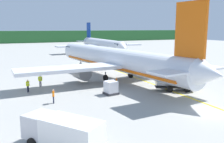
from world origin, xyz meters
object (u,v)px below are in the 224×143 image
(airliner_foreground, at_px, (116,60))
(service_truck_pushback, at_px, (62,131))
(crew_loader_right, at_px, (28,85))
(crew_supervisor, at_px, (40,80))
(crew_marshaller, at_px, (53,95))
(airliner_mid_apron, at_px, (101,44))
(cargo_container_near, at_px, (111,88))
(crew_loader_left, at_px, (116,82))
(service_truck_catering, at_px, (176,81))

(airliner_foreground, distance_m, service_truck_pushback, 26.01)
(crew_loader_right, distance_m, crew_supervisor, 3.36)
(service_truck_pushback, bearing_deg, airliner_foreground, 56.52)
(crew_loader_right, bearing_deg, service_truck_pushback, -87.83)
(crew_marshaller, bearing_deg, crew_loader_right, 108.89)
(airliner_foreground, distance_m, airliner_mid_apron, 45.41)
(crew_loader_right, xyz_separation_m, crew_supervisor, (2.05, 2.66, 0.01))
(airliner_foreground, distance_m, cargo_container_near, 10.61)
(crew_loader_right, bearing_deg, crew_supervisor, 52.33)
(crew_loader_left, bearing_deg, airliner_foreground, 66.39)
(airliner_mid_apron, bearing_deg, service_truck_catering, -100.31)
(crew_loader_left, bearing_deg, cargo_container_near, -129.27)
(airliner_mid_apron, height_order, crew_loader_right, airliner_mid_apron)
(service_truck_pushback, bearing_deg, crew_supervisor, 86.29)
(service_truck_catering, relative_size, service_truck_pushback, 0.90)
(crew_loader_left, bearing_deg, crew_marshaller, -161.15)
(service_truck_pushback, relative_size, cargo_container_near, 3.29)
(airliner_foreground, height_order, crew_marshaller, airliner_foreground)
(service_truck_catering, bearing_deg, airliner_foreground, 112.12)
(crew_loader_right, bearing_deg, cargo_container_near, -29.49)
(airliner_foreground, height_order, airliner_mid_apron, airliner_foreground)
(cargo_container_near, bearing_deg, airliner_foreground, 61.68)
(airliner_foreground, bearing_deg, airliner_mid_apron, 71.66)
(service_truck_pushback, xyz_separation_m, crew_marshaller, (1.58, 11.63, -0.41))
(service_truck_catering, relative_size, crew_loader_right, 3.21)
(crew_loader_left, distance_m, crew_supervisor, 11.67)
(airliner_foreground, bearing_deg, crew_loader_right, -167.36)
(service_truck_pushback, xyz_separation_m, crew_loader_left, (11.40, 14.98, -0.40))
(service_truck_pushback, distance_m, crew_supervisor, 20.97)
(airliner_mid_apron, distance_m, crew_loader_left, 52.68)
(cargo_container_near, height_order, crew_supervisor, cargo_container_near)
(airliner_mid_apron, relative_size, crew_supervisor, 21.37)
(service_truck_catering, bearing_deg, cargo_container_near, 168.67)
(airliner_mid_apron, xyz_separation_m, crew_supervisor, (-27.23, -43.81, -2.05))
(airliner_mid_apron, relative_size, service_truck_pushback, 6.03)
(cargo_container_near, distance_m, crew_loader_right, 11.61)
(crew_loader_left, xyz_separation_m, crew_loader_right, (-12.09, 3.28, 0.03))
(crew_loader_right, bearing_deg, crew_loader_left, -15.19)
(service_truck_pushback, xyz_separation_m, crew_loader_right, (-0.69, 18.27, -0.38))
(crew_loader_left, distance_m, crew_loader_right, 12.53)
(airliner_mid_apron, xyz_separation_m, crew_loader_right, (-29.28, -46.47, -2.06))
(airliner_mid_apron, height_order, service_truck_pushback, airliner_mid_apron)
(airliner_mid_apron, height_order, cargo_container_near, airliner_mid_apron)
(crew_marshaller, xyz_separation_m, crew_loader_right, (-2.27, 6.64, 0.04))
(airliner_mid_apron, bearing_deg, airliner_foreground, -108.34)
(service_truck_pushback, relative_size, crew_marshaller, 3.67)
(crew_loader_left, xyz_separation_m, crew_supervisor, (-10.04, 5.94, 0.03))
(airliner_mid_apron, bearing_deg, crew_supervisor, -121.87)
(airliner_mid_apron, xyz_separation_m, crew_loader_left, (-17.19, -49.75, -2.08))
(cargo_container_near, distance_m, crew_loader_left, 3.14)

